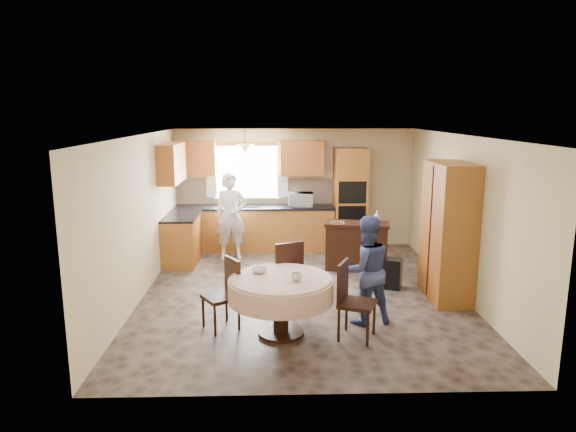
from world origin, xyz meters
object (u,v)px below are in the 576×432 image
Objects in this scene: chair_back at (286,272)px; person_dining at (366,270)px; oven_tower at (350,199)px; dining_table at (281,290)px; cupboard at (448,232)px; chair_right at (351,296)px; sideboard at (356,248)px; person_sink at (231,216)px; chair_left at (226,290)px.

chair_back is 1.17m from person_dining.
dining_table is at bearing -109.66° from oven_tower.
cupboard reaches higher than chair_back.
oven_tower reaches higher than dining_table.
chair_right is 0.58m from person_dining.
sideboard is (-0.08, -1.46, -0.65)m from oven_tower.
cupboard is 1.56× the size of dining_table.
chair_right is at bearing 48.59° from person_dining.
sideboard is 3.11m from dining_table.
person_sink is (-1.81, 3.66, 0.29)m from chair_right.
oven_tower is 3.89m from person_dining.
oven_tower is at bearing 110.00° from cupboard.
sideboard is at bearing -93.23° from oven_tower.
cupboard is (1.15, -1.48, 0.64)m from sideboard.
chair_left is 1.00m from chair_back.
chair_left is at bearing -119.37° from oven_tower.
chair_back is 2.92m from person_sink.
person_sink is 1.13× the size of person_dining.
person_dining is (-0.27, -2.40, 0.34)m from sideboard.
chair_back is (-2.49, -0.47, -0.47)m from cupboard.
chair_left is 1.90m from person_dining.
person_sink is at bearing -93.70° from chair_back.
sideboard is 3.32m from chair_left.
person_sink is at bearing 104.51° from dining_table.
sideboard is at bearing -148.34° from chair_back.
cupboard is 2.11× the size of chair_right.
oven_tower is 3.72m from chair_back.
chair_back is at bearing 64.24° from chair_right.
chair_left is at bearing -8.65° from person_dining.
chair_back is (0.09, 0.81, -0.02)m from dining_table.
chair_left is at bearing -162.59° from cupboard.
sideboard is 0.55× the size of cupboard.
sideboard is 0.85× the size of dining_table.
person_sink is at bearing 147.03° from cupboard.
oven_tower is at bearing 5.22° from person_sink.
sideboard is 2.44m from person_dining.
oven_tower reaches higher than chair_left.
sideboard is 1.10× the size of chair_back.
cupboard is 1.25× the size of person_sink.
chair_left is at bearing -97.10° from person_sink.
sideboard is 0.68× the size of person_sink.
dining_table is 1.43× the size of chair_left.
person_sink is 3.80m from person_dining.
chair_back reaches higher than dining_table.
person_dining is at bearing -147.09° from cupboard.
oven_tower is 4.40m from chair_right.
oven_tower reaches higher than person_sink.
person_dining is at bearing 17.20° from dining_table.
chair_right is at bearing 107.10° from chair_back.
sideboard reaches higher than dining_table.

